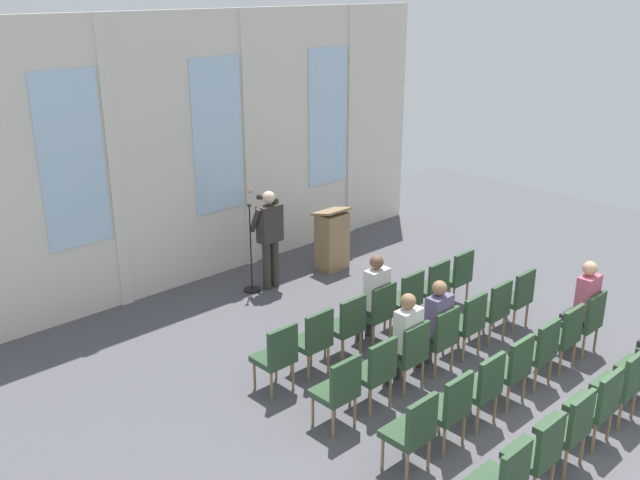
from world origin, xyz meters
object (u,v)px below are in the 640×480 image
at_px(chair_r2_c2, 482,385).
at_px(chair_r3_c4, 623,382).
at_px(chair_r2_c4, 539,349).
at_px(chair_r1_c3, 439,336).
at_px(chair_r3_c1, 538,451).
at_px(mic_stand, 252,272).
at_px(audience_r1_c3, 435,321).
at_px(chair_r0_c1, 314,338).
at_px(chair_r2_c6, 586,319).
at_px(chair_r1_c2, 409,352).
at_px(speaker, 269,232).
at_px(chair_r3_c2, 569,425).
at_px(chair_r0_c0, 277,354).
at_px(chair_r0_c5, 433,285).
at_px(chair_r0_c6, 457,275).
at_px(chair_r3_c3, 598,403).
at_px(chair_r1_c5, 493,308).
at_px(audience_r0_c3, 374,294).
at_px(audience_r2_c6, 583,302).
at_px(lectern, 332,240).
at_px(audience_r1_c2, 405,335).
at_px(chair_r2_c3, 512,366).
at_px(chair_r1_c0, 339,388).
at_px(chair_r2_c0, 413,429).
at_px(chair_r2_c1, 449,406).
at_px(chair_r0_c2, 347,323).
at_px(chair_r1_c4, 467,321).
at_px(chair_r1_c6, 517,295).
at_px(chair_r0_c3, 378,310).
at_px(chair_r3_c0, 503,479).
at_px(chair_r1_c1, 375,369).
at_px(chair_r2_c5, 564,333).
at_px(chair_r0_c4, 406,297).

bearing_deg(chair_r2_c2, chair_r3_c4, -41.18).
xyz_separation_m(chair_r2_c4, chair_r3_c4, (0.00, -1.10, 0.00)).
distance_m(chair_r1_c3, chair_r3_c1, 2.53).
bearing_deg(mic_stand, audience_r1_c3, -87.65).
distance_m(chair_r0_c1, chair_r2_c6, 3.83).
bearing_deg(chair_r1_c2, chair_r2_c4, -41.18).
xyz_separation_m(speaker, chair_r3_c2, (-0.80, -5.92, -0.47)).
relative_size(speaker, chair_r0_c0, 1.83).
height_order(chair_r0_c5, chair_r2_c4, same).
xyz_separation_m(chair_r1_c3, chair_r2_c6, (1.89, -1.10, 0.00)).
bearing_deg(chair_r0_c6, chair_r3_c3, -119.75).
xyz_separation_m(chair_r0_c6, chair_r1_c5, (-0.63, -1.10, 0.00)).
bearing_deg(chair_r3_c1, chair_r3_c3, 0.00).
height_order(audience_r0_c3, audience_r2_c6, audience_r2_c6).
relative_size(lectern, audience_r1_c3, 0.89).
bearing_deg(chair_r2_c2, audience_r1_c2, 90.00).
xyz_separation_m(chair_r1_c5, chair_r2_c3, (-1.26, -1.10, 0.00)).
height_order(audience_r0_c3, chair_r1_c5, audience_r0_c3).
bearing_deg(chair_r1_c0, chair_r2_c3, -30.25).
bearing_deg(chair_r2_c4, chair_r2_c0, 180.00).
height_order(mic_stand, chair_r2_c3, mic_stand).
distance_m(mic_stand, chair_r3_c1, 6.12).
relative_size(audience_r0_c3, chair_r2_c4, 1.44).
bearing_deg(chair_r3_c3, chair_r1_c5, 60.25).
bearing_deg(mic_stand, chair_r2_c1, -102.64).
xyz_separation_m(lectern, chair_r1_c3, (-1.54, -3.61, -0.02)).
xyz_separation_m(lectern, chair_r0_c2, (-2.17, -2.51, -0.02)).
distance_m(lectern, audience_r1_c3, 3.86).
height_order(audience_r1_c2, chair_r1_c4, audience_r1_c2).
height_order(chair_r1_c6, chair_r3_c2, same).
distance_m(lectern, chair_r3_c2, 6.20).
relative_size(mic_stand, chair_r3_c4, 1.65).
relative_size(audience_r0_c3, chair_r2_c6, 1.44).
bearing_deg(chair_r2_c0, lectern, 53.97).
xyz_separation_m(chair_r0_c3, audience_r1_c3, (0.00, -1.02, 0.19)).
distance_m(chair_r1_c6, chair_r2_c4, 1.67).
bearing_deg(chair_r0_c1, chair_r3_c4, -60.25).
bearing_deg(speaker, chair_r3_c0, -109.17).
height_order(audience_r1_c3, chair_r3_c4, audience_r1_c3).
distance_m(mic_stand, chair_r1_c1, 3.98).
bearing_deg(chair_r2_c6, chair_r2_c5, 180.00).
distance_m(chair_r0_c5, chair_r1_c3, 1.67).
height_order(audience_r1_c3, chair_r3_c1, audience_r1_c3).
relative_size(chair_r2_c1, chair_r2_c2, 1.00).
distance_m(chair_r0_c2, chair_r2_c2, 2.20).
relative_size(chair_r1_c6, chair_r3_c1, 1.00).
bearing_deg(audience_r0_c3, chair_r1_c3, -90.00).
distance_m(chair_r2_c4, chair_r3_c2, 1.67).
height_order(chair_r0_c4, chair_r0_c6, same).
bearing_deg(chair_r1_c2, chair_r1_c1, 180.00).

